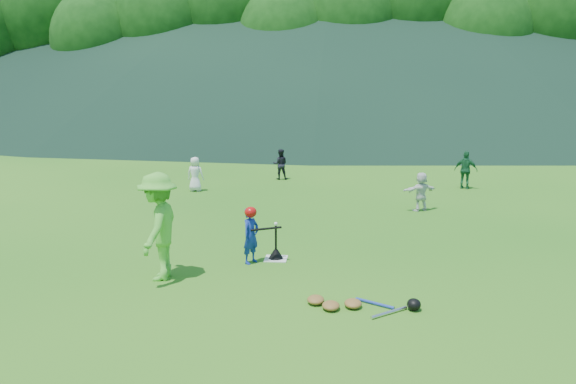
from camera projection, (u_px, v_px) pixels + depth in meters
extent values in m
plane|color=#216316|center=(276.00, 259.00, 11.37)|extent=(120.00, 120.00, 0.00)
cube|color=silver|center=(276.00, 259.00, 11.37)|extent=(0.45, 0.45, 0.02)
sphere|color=white|center=(276.00, 224.00, 11.23)|extent=(0.08, 0.08, 0.08)
imported|color=navy|center=(251.00, 236.00, 11.03)|extent=(0.44, 0.48, 1.11)
imported|color=#58BB37|center=(159.00, 226.00, 10.08)|extent=(0.74, 1.27, 1.96)
imported|color=silver|center=(195.00, 174.00, 18.35)|extent=(0.59, 0.43, 1.13)
imported|color=black|center=(280.00, 164.00, 20.60)|extent=(0.58, 0.47, 1.12)
imported|color=#1A5631|center=(466.00, 170.00, 18.76)|extent=(0.81, 0.53, 1.27)
imported|color=silver|center=(421.00, 192.00, 15.55)|extent=(1.05, 0.73, 1.09)
cone|color=black|center=(276.00, 254.00, 11.35)|extent=(0.30, 0.30, 0.18)
cylinder|color=black|center=(276.00, 238.00, 11.28)|extent=(0.04, 0.04, 0.50)
ellipsoid|color=#B20D0B|center=(251.00, 212.00, 10.94)|extent=(0.24, 0.26, 0.22)
cylinder|color=black|center=(266.00, 229.00, 11.00)|extent=(0.60, 0.26, 0.07)
ellipsoid|color=olive|center=(331.00, 306.00, 8.84)|extent=(0.28, 0.34, 0.13)
ellipsoid|color=olive|center=(353.00, 303.00, 8.93)|extent=(0.28, 0.34, 0.13)
ellipsoid|color=olive|center=(316.00, 300.00, 9.08)|extent=(0.28, 0.34, 0.13)
cylinder|color=silver|center=(389.00, 312.00, 8.67)|extent=(0.60, 0.49, 0.06)
cylinder|color=#263FA5|center=(375.00, 303.00, 9.03)|extent=(0.61, 0.39, 0.05)
ellipsoid|color=black|center=(414.00, 304.00, 8.81)|extent=(0.22, 0.24, 0.19)
cube|color=gray|center=(324.00, 125.00, 38.60)|extent=(70.00, 0.03, 1.20)
cube|color=yellow|center=(324.00, 116.00, 38.47)|extent=(70.00, 0.08, 0.08)
cylinder|color=gray|center=(324.00, 125.00, 38.60)|extent=(0.07, 0.07, 1.30)
cylinder|color=#382314|center=(62.00, 98.00, 47.28)|extent=(0.56, 0.56, 4.34)
ellipsoid|color=#164711|center=(55.00, 13.00, 45.96)|extent=(9.42, 9.42, 10.84)
cylinder|color=#382314|center=(102.00, 107.00, 44.00)|extent=(0.56, 0.56, 3.18)
ellipsoid|color=#164711|center=(98.00, 41.00, 43.03)|extent=(6.92, 6.92, 7.95)
cylinder|color=#382314|center=(167.00, 103.00, 44.95)|extent=(0.56, 0.56, 3.78)
ellipsoid|color=#164711|center=(164.00, 25.00, 43.79)|extent=(8.21, 8.21, 9.44)
cylinder|color=#382314|center=(230.00, 99.00, 45.89)|extent=(0.56, 0.56, 4.38)
ellipsoid|color=#164711|center=(228.00, 10.00, 44.56)|extent=(9.50, 9.50, 10.92)
cylinder|color=#382314|center=(284.00, 108.00, 42.61)|extent=(0.56, 0.56, 3.22)
ellipsoid|color=#164711|center=(284.00, 38.00, 41.63)|extent=(6.99, 6.99, 8.04)
cylinder|color=#382314|center=(347.00, 103.00, 43.56)|extent=(0.56, 0.56, 3.81)
ellipsoid|color=#164711|center=(349.00, 22.00, 42.40)|extent=(8.28, 8.28, 9.53)
cylinder|color=#382314|center=(408.00, 99.00, 44.51)|extent=(0.56, 0.56, 4.41)
ellipsoid|color=#164711|center=(412.00, 7.00, 43.16)|extent=(9.58, 9.58, 11.01)
cylinder|color=#382314|center=(479.00, 108.00, 41.23)|extent=(0.56, 0.56, 3.25)
ellipsoid|color=#164711|center=(483.00, 36.00, 40.23)|extent=(7.07, 7.07, 8.13)
cylinder|color=#382314|center=(540.00, 104.00, 42.17)|extent=(0.56, 0.56, 3.85)
ellipsoid|color=#164711|center=(547.00, 19.00, 41.00)|extent=(8.36, 8.36, 9.61)
cone|color=black|center=(337.00, 2.00, 89.34)|extent=(140.00, 140.00, 32.00)
cone|color=black|center=(49.00, 40.00, 87.98)|extent=(80.00, 80.00, 20.00)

